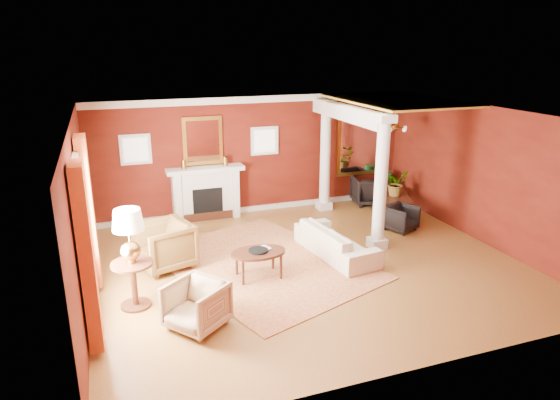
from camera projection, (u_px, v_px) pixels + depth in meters
name	position (u px, v px, depth m)	size (l,w,h in m)	color
ground	(308.00, 264.00, 9.72)	(8.00, 8.00, 0.00)	brown
room_shell	(310.00, 164.00, 9.11)	(8.04, 7.04, 2.92)	#5B190C
fireplace	(206.00, 193.00, 12.09)	(1.85, 0.42, 1.29)	silver
overmantel_mirror	(203.00, 141.00, 11.83)	(0.95, 0.07, 1.15)	gold
flank_window_left	(136.00, 149.00, 11.37)	(0.70, 0.07, 0.70)	silver
flank_window_right	(265.00, 141.00, 12.37)	(0.70, 0.07, 0.70)	silver
left_window	(86.00, 231.00, 7.50)	(0.21, 2.55, 2.60)	white
column_front	(381.00, 182.00, 10.10)	(0.36, 0.36, 2.80)	silver
column_back	(325.00, 155.00, 12.53)	(0.36, 0.36, 2.80)	silver
header_beam	(347.00, 113.00, 11.18)	(0.30, 3.20, 0.32)	silver
amber_ceiling	(396.00, 100.00, 11.34)	(2.30, 3.40, 0.04)	gold
dining_mirror	(359.00, 144.00, 13.28)	(1.30, 0.07, 1.70)	gold
chandelier	(395.00, 127.00, 11.59)	(0.60, 0.62, 0.75)	#A16F32
crown_trim	(254.00, 99.00, 11.97)	(8.00, 0.08, 0.16)	silver
base_trim	(256.00, 208.00, 12.81)	(8.00, 0.08, 0.12)	silver
rug	(263.00, 264.00, 9.73)	(3.11, 4.15, 0.02)	maroon
sofa	(336.00, 237.00, 10.03)	(2.06, 0.60, 0.81)	beige
armchair_leopard	(164.00, 243.00, 9.45)	(0.96, 0.90, 0.99)	black
armchair_stripe	(196.00, 303.00, 7.47)	(0.78, 0.73, 0.80)	tan
coffee_table	(258.00, 254.00, 9.06)	(1.02, 1.02, 0.51)	black
coffee_book	(261.00, 244.00, 9.09)	(0.17, 0.02, 0.23)	black
side_table	(130.00, 241.00, 7.84)	(0.67, 0.67, 1.68)	black
dining_table	(394.00, 199.00, 12.45)	(1.41, 0.50, 0.79)	black
dining_chair_near	(401.00, 217.00, 11.39)	(0.63, 0.59, 0.65)	black
dining_chair_far	(368.00, 189.00, 13.25)	(0.79, 0.74, 0.82)	black
green_urn	(385.00, 190.00, 13.44)	(0.36, 0.36, 0.85)	#16451E
potted_plant	(396.00, 174.00, 12.24)	(0.58, 0.65, 0.50)	#26591E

